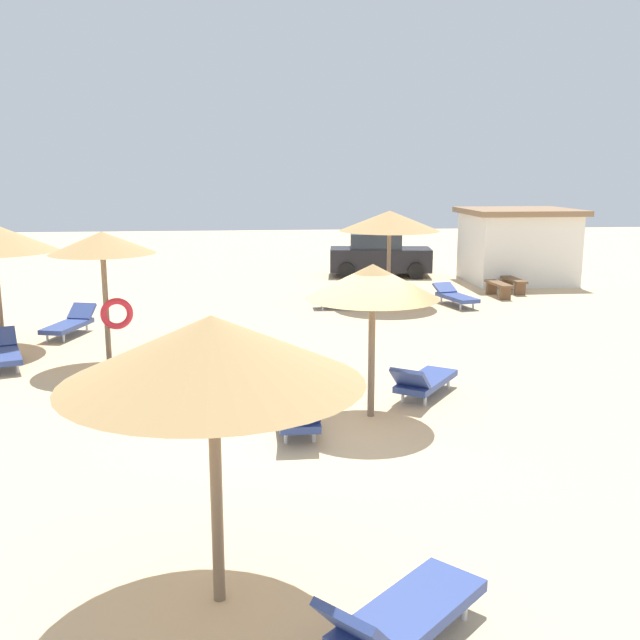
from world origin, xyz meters
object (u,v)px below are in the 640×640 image
at_px(parasol_4, 103,245).
at_px(bench_1, 514,283).
at_px(lounger_2, 424,381).
at_px(parked_car, 379,255).
at_px(parasol_3, 212,350).
at_px(lounger_0, 70,323).
at_px(lounger_1, 346,298).
at_px(parasol_2, 373,282).
at_px(beach_cabana, 517,245).
at_px(lounger_6, 455,296).
at_px(lounger_5, 3,352).
at_px(parasol_1, 390,221).
at_px(bench_0, 498,287).
at_px(lounger_4, 133,374).
at_px(lounger_7, 298,413).
at_px(lounger_3, 401,615).

relative_size(parasol_4, bench_1, 1.93).
bearing_deg(lounger_2, bench_1, 61.93).
relative_size(parasol_4, parked_car, 0.70).
relative_size(parasol_3, lounger_2, 1.53).
relative_size(lounger_0, lounger_1, 1.03).
distance_m(parasol_2, beach_cabana, 16.77).
bearing_deg(lounger_6, lounger_1, -178.02).
xyz_separation_m(lounger_1, parked_car, (2.29, 6.76, 0.51)).
relative_size(parasol_2, lounger_5, 1.33).
bearing_deg(lounger_6, lounger_2, -109.79).
bearing_deg(lounger_6, lounger_0, -164.51).
height_order(lounger_0, lounger_1, lounger_0).
bearing_deg(parked_car, parasol_4, -123.48).
relative_size(parasol_1, lounger_6, 1.57).
relative_size(lounger_1, lounger_6, 0.96).
bearing_deg(beach_cabana, lounger_6, -129.16).
bearing_deg(lounger_6, parasol_3, -114.25).
distance_m(parasol_2, lounger_0, 9.85).
height_order(lounger_1, bench_0, lounger_1).
height_order(parasol_2, parked_car, parasol_2).
relative_size(lounger_0, lounger_4, 1.04).
xyz_separation_m(lounger_5, bench_1, (14.59, 8.16, 0.03)).
bearing_deg(lounger_5, lounger_0, 75.46).
bearing_deg(lounger_0, parasol_3, -71.07).
distance_m(parasol_3, parked_car, 22.75).
relative_size(lounger_5, lounger_6, 0.99).
bearing_deg(lounger_1, lounger_7, -102.20).
bearing_deg(bench_0, lounger_2, -116.31).
height_order(lounger_1, lounger_4, lounger_4).
bearing_deg(parked_car, lounger_5, -130.17).
bearing_deg(bench_1, parasol_1, -159.75).
distance_m(parasol_1, parked_car, 6.55).
bearing_deg(beach_cabana, bench_0, -119.64).
bearing_deg(parasol_3, lounger_2, 59.75).
bearing_deg(parasol_4, beach_cabana, 38.60).
relative_size(parasol_2, bench_1, 1.76).
height_order(lounger_3, lounger_4, lounger_3).
bearing_deg(lounger_0, lounger_5, -104.54).
relative_size(lounger_4, bench_0, 1.26).
relative_size(parasol_2, lounger_2, 1.41).
xyz_separation_m(lounger_4, beach_cabana, (12.49, 12.65, 1.09)).
bearing_deg(lounger_2, lounger_6, 70.21).
bearing_deg(lounger_7, beach_cabana, 58.15).
height_order(parasol_4, beach_cabana, parasol_4).
distance_m(parasol_4, parked_car, 15.33).
xyz_separation_m(parasol_3, beach_cabana, (10.62, 19.88, -1.16)).
relative_size(parasol_3, lounger_5, 1.45).
distance_m(lounger_7, bench_1, 15.44).
bearing_deg(parasol_4, lounger_0, 116.87).
bearing_deg(lounger_2, bench_0, 63.69).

